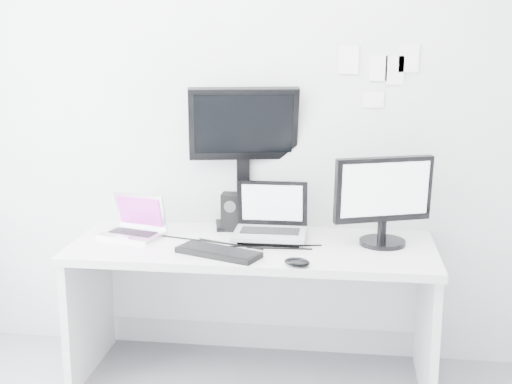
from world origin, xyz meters
TOP-DOWN VIEW (x-y plane):
  - back_wall at (0.00, 1.60)m, footprint 3.60×0.00m
  - desk at (0.00, 1.25)m, footprint 1.80×0.70m
  - macbook at (-0.64, 1.30)m, footprint 0.35×0.30m
  - speaker at (-0.14, 1.49)m, footprint 0.13×0.13m
  - dell_laptop at (0.08, 1.30)m, footprint 0.36×0.28m
  - rear_monitor at (-0.09, 1.56)m, footprint 0.60×0.32m
  - samsung_monitor at (0.64, 1.32)m, footprint 0.55×0.39m
  - keyboard at (-0.14, 1.05)m, footprint 0.43×0.28m
  - mouse at (0.24, 0.94)m, footprint 0.14×0.11m
  - wall_note_0 at (0.45, 1.59)m, footprint 0.10×0.00m
  - wall_note_1 at (0.60, 1.59)m, footprint 0.09×0.00m
  - wall_note_2 at (0.75, 1.59)m, footprint 0.10×0.00m
  - wall_note_3 at (0.58, 1.59)m, footprint 0.11×0.00m
  - wall_note_4 at (0.68, 1.59)m, footprint 0.09×0.00m

SIDE VIEW (x-z plane):
  - desk at x=0.00m, z-range 0.00..0.73m
  - keyboard at x=-0.14m, z-range 0.73..0.76m
  - mouse at x=0.24m, z-range 0.73..0.77m
  - speaker at x=-0.14m, z-range 0.73..0.93m
  - macbook at x=-0.64m, z-range 0.73..0.95m
  - dell_laptop at x=0.08m, z-range 0.73..1.03m
  - samsung_monitor at x=0.64m, z-range 0.73..1.19m
  - rear_monitor at x=-0.09m, z-range 0.73..1.51m
  - back_wall at x=0.00m, z-range -0.45..3.15m
  - wall_note_3 at x=0.58m, z-range 1.38..1.46m
  - wall_note_4 at x=0.68m, z-range 1.50..1.64m
  - wall_note_1 at x=0.60m, z-range 1.52..1.65m
  - wall_note_0 at x=0.45m, z-range 1.55..1.69m
  - wall_note_2 at x=0.75m, z-range 1.56..1.70m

